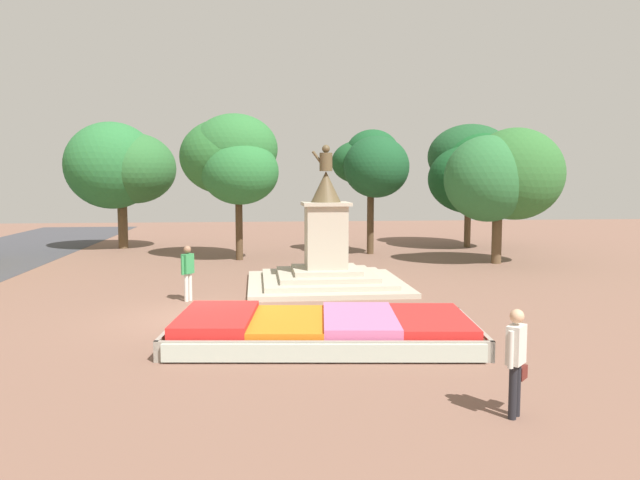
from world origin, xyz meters
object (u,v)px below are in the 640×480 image
(flower_planter, at_px, (322,330))
(pedestrian_with_handbag, at_px, (516,356))
(statue_monument, at_px, (326,259))
(pedestrian_near_planter, at_px, (188,269))

(flower_planter, height_order, pedestrian_with_handbag, pedestrian_with_handbag)
(statue_monument, height_order, pedestrian_with_handbag, statue_monument)
(statue_monument, bearing_deg, pedestrian_with_handbag, -82.63)
(pedestrian_with_handbag, relative_size, pedestrian_near_planter, 1.01)
(flower_planter, xyz_separation_m, statue_monument, (0.96, 7.76, 0.66))
(flower_planter, height_order, pedestrian_near_planter, pedestrian_near_planter)
(statue_monument, bearing_deg, pedestrian_near_planter, -153.17)
(pedestrian_near_planter, bearing_deg, flower_planter, -55.73)
(statue_monument, distance_m, pedestrian_near_planter, 5.21)
(flower_planter, bearing_deg, pedestrian_with_handbag, -62.23)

